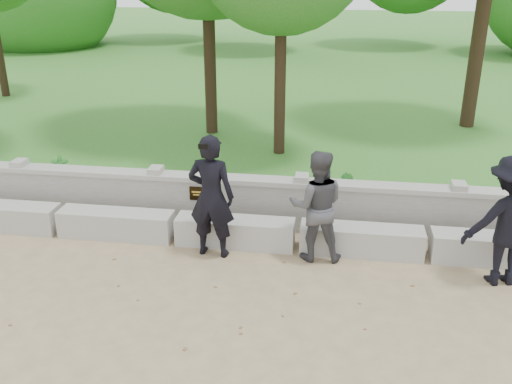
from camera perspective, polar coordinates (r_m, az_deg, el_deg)
ground at (r=7.94m, az=-11.88°, el=-10.92°), size 80.00×80.00×0.00m
lawn at (r=20.77m, az=1.29°, el=10.66°), size 40.00×22.00×0.25m
concrete_bench at (r=9.40m, az=-8.12°, el=-3.58°), size 11.90×0.45×0.45m
parapet_wall at (r=9.91m, az=-7.08°, el=-0.60°), size 12.50×0.35×0.90m
man_main at (r=8.61m, az=-4.49°, el=-0.45°), size 0.75×0.67×1.94m
visitor_left at (r=8.57m, az=6.08°, el=-1.39°), size 0.89×0.72×1.73m
visitor_mid at (r=8.58m, az=23.94°, el=-2.69°), size 1.34×0.95×1.89m
shrub_a at (r=11.42m, az=-18.92°, el=1.94°), size 0.38×0.34×0.61m
shrub_b at (r=10.21m, az=8.94°, el=0.33°), size 0.36×0.38×0.54m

